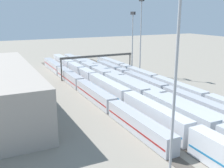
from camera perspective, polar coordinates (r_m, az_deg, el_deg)
The scene contains 17 objects.
ground_plane at distance 82.25m, azimuth 4.67°, elevation -2.57°, with size 400.00×400.00×0.00m, color gray.
track_bed_0 at distance 89.01m, azimuth 11.63°, elevation -1.44°, with size 140.00×2.80×0.12m, color #4C443D.
track_bed_1 at distance 86.14m, azimuth 8.98°, elevation -1.86°, with size 140.00×2.80×0.12m, color #3D3833.
track_bed_2 at distance 83.48m, azimuth 6.16°, elevation -2.30°, with size 140.00×2.80×0.12m, color #3D3833.
track_bed_3 at distance 81.03m, azimuth 3.15°, elevation -2.77°, with size 140.00×2.80×0.12m, color #3D3833.
track_bed_4 at distance 78.83m, azimuth -0.04°, elevation -3.25°, with size 140.00×2.80×0.12m, color #4C443D.
track_bed_5 at distance 76.89m, azimuth -3.40°, elevation -3.75°, with size 140.00×2.80×0.12m, color #4C443D.
train_on_track_5 at distance 88.11m, azimuth -6.70°, elevation -0.09°, with size 95.60×3.06×3.80m.
train_on_track_4 at distance 80.41m, azimuth -0.87°, elevation -1.01°, with size 119.80×3.06×5.00m.
train_on_track_2 at distance 84.80m, azimuth 5.37°, elevation -0.59°, with size 114.80×3.00×4.40m.
train_on_track_0 at distance 84.67m, azimuth 13.78°, elevation -1.03°, with size 119.80×3.06×3.80m.
train_on_track_3 at distance 81.42m, azimuth 2.72°, elevation -0.81°, with size 119.80×3.06×5.00m.
train_on_track_1 at distance 81.13m, azimuth 11.36°, elevation -1.58°, with size 95.60×3.00×3.80m.
light_mast_0 at distance 107.15m, azimuth 6.17°, elevation 11.75°, with size 2.80×0.70×30.18m.
light_mast_1 at distance 39.39m, azimuth 13.79°, elevation 8.14°, with size 2.80×0.70×32.50m.
light_mast_2 at distance 110.33m, azimuth 4.40°, elevation 10.46°, with size 2.80×0.70×25.20m.
signal_gantry at distance 105.28m, azimuth -3.12°, elevation 5.52°, with size 0.70×30.00×8.80m.
Camera 1 is at (-67.46, 40.19, 24.46)m, focal length 42.92 mm.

